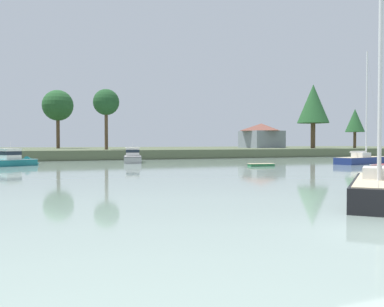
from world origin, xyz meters
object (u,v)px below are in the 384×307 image
Objects in this scene: cruiser_grey at (133,159)px; dinghy_green at (261,165)px; cruiser_teal at (15,162)px; sailboat_navy at (363,161)px; sailboat_black at (379,196)px.

dinghy_green is (11.19, -15.95, -0.36)m from cruiser_grey.
cruiser_teal is at bearing -164.61° from cruiser_grey.
cruiser_grey reaches higher than dinghy_green.
sailboat_navy is at bearing -31.08° from cruiser_grey.
sailboat_black is (-26.12, -27.34, -0.03)m from sailboat_navy.
cruiser_grey is at bearing 125.05° from dinghy_green.
sailboat_black is at bearing -133.69° from sailboat_navy.
dinghy_green is at bearing 68.68° from sailboat_black.
sailboat_navy reaches higher than sailboat_black.
cruiser_teal reaches higher than dinghy_green.
sailboat_black is (0.49, -43.37, -0.20)m from cruiser_grey.
dinghy_green is at bearing -54.95° from cruiser_grey.
cruiser_grey is 15.88m from cruiser_teal.
cruiser_grey is 19.49m from dinghy_green.
cruiser_teal is 42.22m from sailboat_black.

